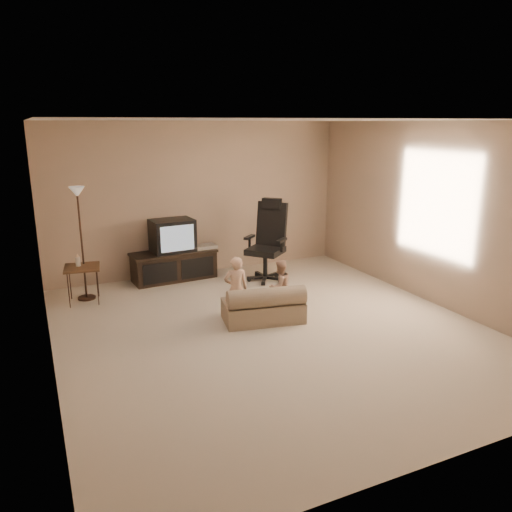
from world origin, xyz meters
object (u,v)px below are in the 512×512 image
Objects in this scene: office_chair at (267,251)px; side_table at (82,268)px; child_sofa at (264,307)px; tv_stand at (174,255)px; toddler_right at (280,286)px; toddler_left at (236,289)px; floor_lamp at (79,218)px.

side_table is at bearing -132.72° from office_chair.
side_table is 2.66m from child_sofa.
office_chair is 1.19× the size of child_sofa.
tv_stand is 2.29m from child_sofa.
office_chair is at bearing 73.37° from child_sofa.
child_sofa is at bearing -40.57° from side_table.
toddler_right is (0.90, -1.98, -0.05)m from tv_stand.
child_sofa is 1.52× the size of toddler_right.
tv_stand is 1.66× the size of toddler_left.
toddler_left reaches higher than child_sofa.
tv_stand is at bearing 14.62° from floor_lamp.
floor_lamp is at bearing 147.46° from child_sofa.
office_chair is 1.82× the size of toddler_right.
toddler_left is (1.67, -1.65, -0.76)m from floor_lamp.
tv_stand is 1.08× the size of office_chair.
tv_stand is at bearing -80.05° from toddler_right.
floor_lamp is 1.49× the size of child_sofa.
child_sofa is (1.97, -1.85, -0.99)m from floor_lamp.
child_sofa is at bearing 159.81° from toddler_left.
child_sofa is (0.55, -2.22, -0.21)m from tv_stand.
floor_lamp reaches higher than toddler_right.
toddler_right is at bearing -163.78° from toddler_left.
tv_stand is 1.97× the size of toddler_right.
child_sofa is at bearing -43.15° from floor_lamp.
side_table is 0.69m from floor_lamp.
office_chair is 1.53× the size of toddler_left.
office_chair is 1.44m from toddler_right.
floor_lamp is at bearing 71.19° from side_table.
side_table is at bearing -108.81° from floor_lamp.
office_chair is (1.37, -0.62, 0.06)m from tv_stand.
tv_stand reaches higher than toddler_right.
tv_stand is 1.29× the size of child_sofa.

